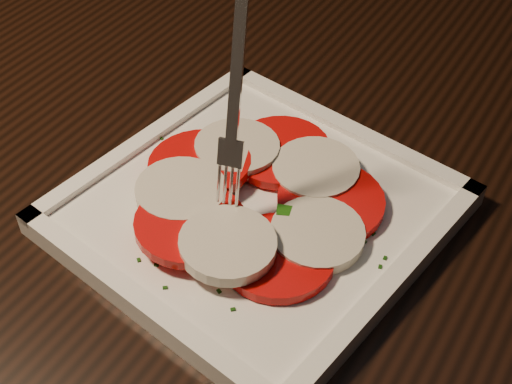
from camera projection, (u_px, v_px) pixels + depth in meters
table at (253, 231)px, 0.70m from camera, size 1.27×0.92×0.75m
plate at (256, 212)px, 0.57m from camera, size 0.28×0.28×0.01m
caprese_salad at (256, 197)px, 0.56m from camera, size 0.23×0.21×0.03m
fork at (238, 91)px, 0.50m from camera, size 0.04×0.06×0.17m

